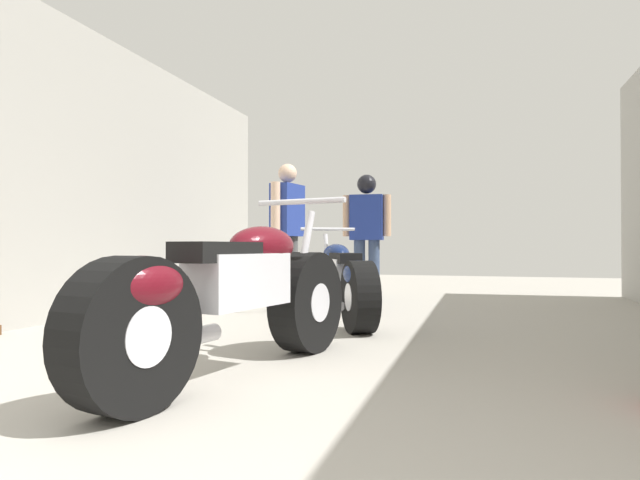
{
  "coord_description": "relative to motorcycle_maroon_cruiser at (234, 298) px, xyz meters",
  "views": [
    {
      "loc": [
        0.96,
        -0.52,
        0.72
      ],
      "look_at": [
        -0.32,
        3.76,
        0.77
      ],
      "focal_mm": 30.13,
      "sensor_mm": 36.0,
      "label": 1
    }
  ],
  "objects": [
    {
      "name": "ground_plane",
      "position": [
        0.34,
        1.64,
        -0.44
      ],
      "size": [
        18.21,
        18.21,
        0.0
      ],
      "primitive_type": "plane",
      "color": "#A8A399"
    },
    {
      "name": "mechanic_in_blue",
      "position": [
        -1.01,
        3.61,
        0.55
      ],
      "size": [
        0.33,
        0.71,
        1.75
      ],
      "color": "#4C4C4C",
      "rests_on": "ground_plane"
    },
    {
      "name": "garage_partition_left",
      "position": [
        -2.58,
        1.64,
        1.04
      ],
      "size": [
        0.08,
        8.35,
        2.96
      ],
      "primitive_type": "cube",
      "color": "#A3A099",
      "rests_on": "ground_plane"
    },
    {
      "name": "motorcycle_black_naked",
      "position": [
        0.04,
        2.23,
        -0.05
      ],
      "size": [
        1.09,
        1.83,
        0.92
      ],
      "color": "black",
      "rests_on": "ground_plane"
    },
    {
      "name": "motorcycle_maroon_cruiser",
      "position": [
        0.0,
        0.0,
        0.0
      ],
      "size": [
        0.78,
        2.21,
        1.04
      ],
      "color": "black",
      "rests_on": "ground_plane"
    },
    {
      "name": "mechanic_with_helmet",
      "position": [
        -0.19,
        4.54,
        0.58
      ],
      "size": [
        0.67,
        0.27,
        1.7
      ],
      "color": "#384766",
      "rests_on": "ground_plane"
    }
  ]
}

